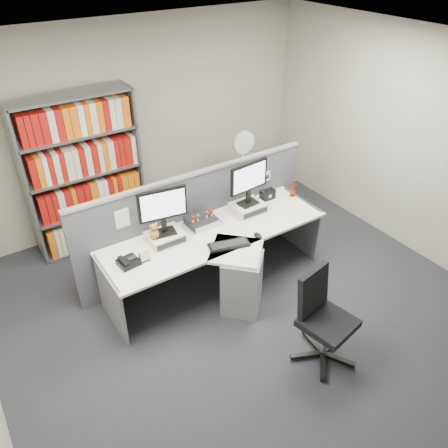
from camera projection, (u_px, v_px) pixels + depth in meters
ground at (257, 323)px, 4.81m from camera, size 5.50×5.50×0.00m
room_shell at (266, 174)px, 3.81m from camera, size 5.04×5.54×2.72m
partition at (197, 220)px, 5.32m from camera, size 3.00×0.08×1.27m
desk at (227, 261)px, 4.97m from camera, size 2.60×1.20×0.72m
monitor_riser_left at (165, 237)px, 4.81m from camera, size 0.38×0.31×0.10m
monitor_riser_right at (248, 207)px, 5.31m from camera, size 0.38×0.31×0.10m
monitor_left at (163, 208)px, 4.61m from camera, size 0.52×0.20×0.53m
monitor_right at (249, 180)px, 5.11m from camera, size 0.52×0.19×0.53m
desktop_pc at (202, 221)px, 5.07m from camera, size 0.32×0.29×0.09m
figurines at (202, 215)px, 5.01m from camera, size 0.29×0.05×0.09m
keyboard at (229, 245)px, 4.75m from camera, size 0.47×0.28×0.03m
mouse at (258, 235)px, 4.88m from camera, size 0.07×0.12×0.04m
desk_phone at (128, 262)px, 4.48m from camera, size 0.22×0.20×0.09m
desk_calendar at (144, 256)px, 4.52m from camera, size 0.11×0.08×0.13m
plush_toy at (154, 232)px, 4.66m from camera, size 0.10×0.10×0.18m
speaker at (267, 195)px, 5.54m from camera, size 0.18×0.10×0.12m
cola_bottle at (293, 190)px, 5.59m from camera, size 0.07×0.07×0.22m
shelving_unit at (84, 176)px, 5.55m from camera, size 1.41×0.40×2.00m
filing_cabinet at (242, 189)px, 6.55m from camera, size 0.45×0.61×0.70m
desk_fan at (243, 145)px, 6.16m from camera, size 0.32×0.19×0.55m
office_chair at (322, 315)px, 4.20m from camera, size 0.63×0.62×0.95m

